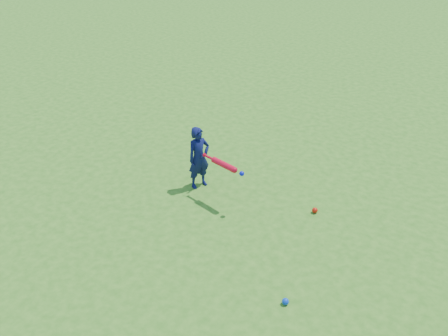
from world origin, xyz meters
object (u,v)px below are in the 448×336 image
(ground_ball_red, at_px, (315,210))
(bat_swing, at_px, (226,166))
(child, at_px, (199,158))
(ground_ball_blue, at_px, (285,301))

(ground_ball_red, xyz_separation_m, bat_swing, (-1.14, -0.44, 0.56))
(child, bearing_deg, ground_ball_red, -58.08)
(child, height_order, ground_ball_red, child)
(ground_ball_blue, bearing_deg, child, 145.52)
(child, relative_size, ground_ball_red, 12.09)
(child, xyz_separation_m, bat_swing, (0.55, -0.17, 0.13))
(child, bearing_deg, bat_swing, -84.16)
(bat_swing, bearing_deg, ground_ball_blue, -26.96)
(ground_ball_red, relative_size, bat_swing, 0.11)
(child, relative_size, bat_swing, 1.28)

